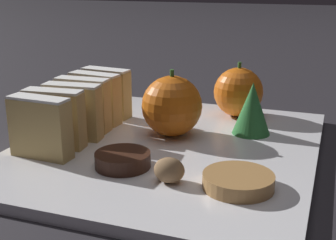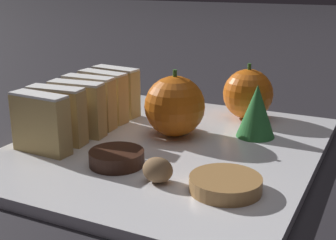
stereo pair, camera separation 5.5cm
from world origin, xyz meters
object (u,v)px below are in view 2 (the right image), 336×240
orange_near (175,106)px  walnut (158,170)px  orange_far (248,94)px  chocolate_cookie (117,158)px

orange_near → walnut: size_ratio=2.72×
orange_far → chocolate_cookie: orange_far is taller
walnut → orange_far: bearing=86.4°
orange_near → chocolate_cookie: size_ratio=1.42×
orange_near → walnut: bearing=-71.4°
walnut → chocolate_cookie: (-0.06, 0.02, -0.00)m
orange_far → orange_near: bearing=-118.4°
orange_far → walnut: orange_far is taller
chocolate_cookie → orange_near: bearing=83.0°
walnut → chocolate_cookie: bearing=162.0°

